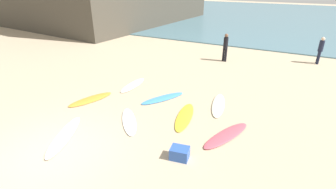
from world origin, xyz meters
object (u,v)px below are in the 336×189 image
object	(u,v)px
surfboard_3	(64,136)
surfboard_6	(129,121)
surfboard_0	(91,99)
surfboard_4	(133,85)
surfboard_1	(185,117)
surfboard_5	(226,135)
beachgoer_near	(225,46)
surfboard_7	(163,98)
beachgoer_mid	(320,49)
beach_cooler	(180,153)
surfboard_2	(218,105)

from	to	relation	value
surfboard_3	surfboard_6	world-z (taller)	surfboard_3
surfboard_0	surfboard_4	bearing A→B (deg)	90.01
surfboard_6	surfboard_1	bearing A→B (deg)	175.61
surfboard_5	surfboard_6	world-z (taller)	surfboard_5
surfboard_0	beachgoer_near	distance (m)	9.03
surfboard_1	surfboard_5	size ratio (longest dim) A/B	0.99
surfboard_0	beachgoer_near	world-z (taller)	beachgoer_near
surfboard_3	surfboard_4	bearing A→B (deg)	-108.86
surfboard_1	surfboard_7	distance (m)	1.82
surfboard_1	surfboard_6	bearing A→B (deg)	23.97
surfboard_3	surfboard_4	size ratio (longest dim) A/B	1.23
surfboard_5	beachgoer_near	xyz separation A→B (m)	(-2.47, 8.22, 0.93)
surfboard_5	beachgoer_mid	size ratio (longest dim) A/B	1.35
beachgoer_mid	surfboard_5	bearing A→B (deg)	-22.78
surfboard_5	surfboard_4	bearing A→B (deg)	-1.24
surfboard_4	beach_cooler	xyz separation A→B (m)	(4.39, -3.90, 0.15)
surfboard_3	beach_cooler	distance (m)	3.97
surfboard_5	beachgoer_mid	xyz separation A→B (m)	(2.80, 10.38, 0.87)
beachgoer_mid	surfboard_2	bearing A→B (deg)	-31.65
surfboard_0	beach_cooler	distance (m)	5.37
surfboard_1	beachgoer_near	xyz separation A→B (m)	(-0.71, 7.72, 0.94)
surfboard_1	beach_cooler	bearing A→B (deg)	98.01
beach_cooler	surfboard_3	bearing A→B (deg)	-168.34
surfboard_0	surfboard_6	world-z (taller)	surfboard_0
surfboard_2	surfboard_4	distance (m)	4.40
surfboard_4	surfboard_3	bearing A→B (deg)	92.46
surfboard_0	surfboard_3	size ratio (longest dim) A/B	0.82
surfboard_4	beachgoer_near	bearing A→B (deg)	-118.82
surfboard_5	beach_cooler	world-z (taller)	beach_cooler
beachgoer_near	surfboard_1	bearing A→B (deg)	-54.66
surfboard_4	surfboard_7	world-z (taller)	same
surfboard_0	surfboard_6	bearing A→B (deg)	2.05
surfboard_4	surfboard_6	distance (m)	3.44
surfboard_4	beach_cooler	world-z (taller)	beach_cooler
surfboard_2	surfboard_6	size ratio (longest dim) A/B	1.10
surfboard_3	surfboard_4	world-z (taller)	surfboard_3
surfboard_3	surfboard_6	distance (m)	2.25
surfboard_2	surfboard_3	xyz separation A→B (m)	(-3.88, -4.59, 0.01)
surfboard_3	surfboard_4	xyz separation A→B (m)	(-0.51, 4.70, -0.01)
surfboard_0	surfboard_4	world-z (taller)	surfboard_4
beachgoer_near	surfboard_3	bearing A→B (deg)	-72.08
surfboard_1	surfboard_5	distance (m)	1.83
surfboard_6	beachgoer_mid	xyz separation A→B (m)	(6.24, 11.13, 0.88)
surfboard_4	surfboard_5	xyz separation A→B (m)	(5.30, -2.14, 0.01)
surfboard_3	surfboard_5	bearing A→B (deg)	-177.03
surfboard_0	surfboard_5	world-z (taller)	surfboard_5
surfboard_4	beach_cooler	bearing A→B (deg)	134.68
surfboard_0	surfboard_5	bearing A→B (deg)	18.05
beachgoer_near	beach_cooler	size ratio (longest dim) A/B	3.28
beachgoer_near	surfboard_2	bearing A→B (deg)	-45.76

